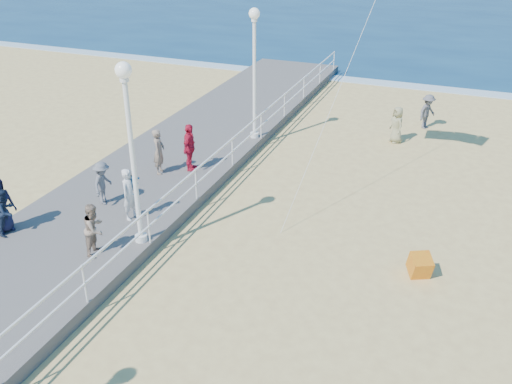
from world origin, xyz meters
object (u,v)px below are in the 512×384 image
at_px(spectator_3, 190,148).
at_px(spectator_7, 6,211).
at_px(box_kite, 420,267).
at_px(woman_holding_toddler, 130,194).
at_px(lamp_post_mid, 130,137).
at_px(beach_walker_c, 397,125).
at_px(toddler_held, 135,181).
at_px(spectator_6, 159,151).
at_px(spectator_1, 95,229).
at_px(lamp_post_far, 254,61).
at_px(beach_walker_a, 427,112).
at_px(spectator_2, 103,183).

bearing_deg(spectator_3, spectator_7, 144.16).
bearing_deg(box_kite, woman_holding_toddler, 158.04).
distance_m(lamp_post_mid, woman_holding_toddler, 2.82).
bearing_deg(beach_walker_c, spectator_3, -82.49).
relative_size(toddler_held, spectator_6, 0.48).
height_order(spectator_1, spectator_3, spectator_3).
height_order(lamp_post_far, beach_walker_a, lamp_post_far).
distance_m(spectator_7, box_kite, 12.12).
bearing_deg(spectator_2, lamp_post_far, -26.57).
bearing_deg(beach_walker_a, spectator_6, 166.13).
height_order(lamp_post_far, spectator_2, lamp_post_far).
distance_m(lamp_post_mid, beach_walker_a, 15.64).
bearing_deg(spectator_7, spectator_3, -35.63).
xyz_separation_m(toddler_held, box_kite, (8.66, 0.56, -1.35)).
xyz_separation_m(lamp_post_far, spectator_3, (-0.97, -3.99, -2.37)).
bearing_deg(spectator_6, lamp_post_far, -37.13).
bearing_deg(spectator_7, lamp_post_far, -30.96).
relative_size(spectator_3, beach_walker_c, 1.12).
distance_m(lamp_post_mid, spectator_3, 5.62).
relative_size(spectator_1, beach_walker_c, 0.97).
bearing_deg(beach_walker_a, lamp_post_mid, -177.56).
relative_size(lamp_post_far, spectator_3, 2.97).
bearing_deg(spectator_1, toddler_held, -6.89).
height_order(spectator_3, beach_walker_c, spectator_3).
xyz_separation_m(lamp_post_far, spectator_7, (-3.94, -10.06, -2.53)).
xyz_separation_m(spectator_1, spectator_3, (-0.15, 6.01, 0.12)).
height_order(spectator_1, beach_walker_c, spectator_1).
bearing_deg(lamp_post_far, spectator_7, -111.36).
height_order(woman_holding_toddler, toddler_held, woman_holding_toddler).
xyz_separation_m(spectator_1, spectator_7, (-3.12, -0.06, -0.04)).
distance_m(lamp_post_mid, spectator_7, 4.80).
bearing_deg(woman_holding_toddler, beach_walker_c, -25.07).
relative_size(woman_holding_toddler, toddler_held, 2.09).
xyz_separation_m(toddler_held, spectator_7, (-3.09, -2.28, -0.52)).
distance_m(lamp_post_far, spectator_1, 10.34).
distance_m(spectator_6, beach_walker_a, 12.74).
relative_size(spectator_1, spectator_7, 1.06).
bearing_deg(spectator_1, box_kite, -79.71).
distance_m(spectator_7, beach_walker_c, 15.87).
bearing_deg(spectator_7, lamp_post_mid, -84.46).
height_order(spectator_2, spectator_7, spectator_2).
height_order(lamp_post_mid, spectator_6, lamp_post_mid).
height_order(spectator_1, box_kite, spectator_1).
relative_size(spectator_2, spectator_7, 1.00).
distance_m(spectator_1, spectator_3, 6.01).
bearing_deg(spectator_3, lamp_post_far, -23.46).
bearing_deg(beach_walker_c, lamp_post_mid, -63.52).
xyz_separation_m(lamp_post_mid, spectator_6, (-1.89, 4.38, -2.42)).
distance_m(woman_holding_toddler, spectator_7, 3.64).
height_order(woman_holding_toddler, spectator_7, woman_holding_toddler).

